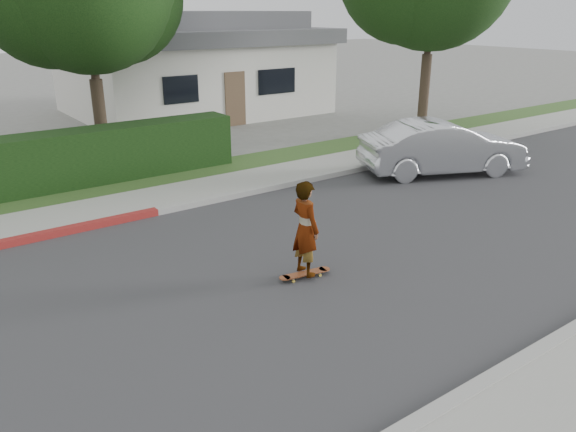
# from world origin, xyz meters

# --- Properties ---
(ground) EXTENTS (120.00, 120.00, 0.00)m
(ground) POSITION_xyz_m (0.00, 0.00, 0.00)
(ground) COLOR slate
(ground) RESTS_ON ground
(road) EXTENTS (60.00, 8.00, 0.01)m
(road) POSITION_xyz_m (0.00, 0.00, 0.01)
(road) COLOR #2D2D30
(road) RESTS_ON ground
(curb_far) EXTENTS (60.00, 0.20, 0.15)m
(curb_far) POSITION_xyz_m (0.00, 4.10, 0.07)
(curb_far) COLOR #9E9E99
(curb_far) RESTS_ON ground
(sidewalk_far) EXTENTS (60.00, 1.60, 0.12)m
(sidewalk_far) POSITION_xyz_m (0.00, 5.00, 0.06)
(sidewalk_far) COLOR gray
(sidewalk_far) RESTS_ON ground
(planting_strip) EXTENTS (60.00, 1.60, 0.10)m
(planting_strip) POSITION_xyz_m (0.00, 6.60, 0.05)
(planting_strip) COLOR #2D4C1E
(planting_strip) RESTS_ON ground
(house) EXTENTS (10.60, 8.60, 4.30)m
(house) POSITION_xyz_m (8.00, 16.00, 2.10)
(house) COLOR beige
(house) RESTS_ON ground
(skateboard) EXTENTS (0.99, 0.35, 0.09)m
(skateboard) POSITION_xyz_m (1.79, -0.40, 0.08)
(skateboard) COLOR gold
(skateboard) RESTS_ON ground
(skateboarder) EXTENTS (0.40, 0.61, 1.66)m
(skateboarder) POSITION_xyz_m (1.79, -0.40, 0.93)
(skateboarder) COLOR white
(skateboarder) RESTS_ON skateboard
(car_silver) EXTENTS (4.77, 3.28, 1.49)m
(car_silver) POSITION_xyz_m (8.91, 2.60, 0.75)
(car_silver) COLOR silver
(car_silver) RESTS_ON ground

